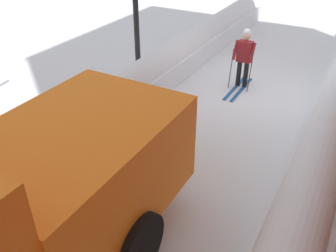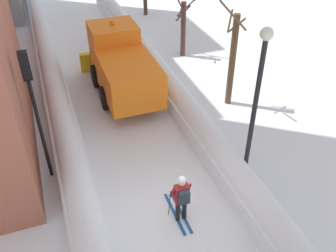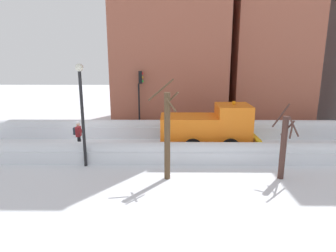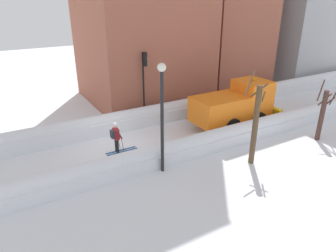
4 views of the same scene
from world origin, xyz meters
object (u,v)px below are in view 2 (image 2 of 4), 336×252
object	(u,v)px
bare_tree_mid	(183,27)
skier	(182,197)
plow_truck	(122,65)
bare_tree_near	(232,59)
street_lamp	(258,90)
traffic_light_pole	(32,95)

from	to	relation	value
bare_tree_mid	skier	bearing A→B (deg)	-112.10
plow_truck	bare_tree_mid	distance (m)	5.15
plow_truck	bare_tree_near	size ratio (longest dim) A/B	1.26
plow_truck	street_lamp	size ratio (longest dim) A/B	1.11
skier	traffic_light_pole	size ratio (longest dim) A/B	0.39
street_lamp	bare_tree_mid	bearing A→B (deg)	81.05
traffic_light_pole	bare_tree_near	size ratio (longest dim) A/B	0.99
bare_tree_near	skier	bearing A→B (deg)	-129.01
street_lamp	bare_tree_mid	xyz separation A→B (m)	(1.56, 9.91, -1.74)
skier	street_lamp	bearing A→B (deg)	22.75
plow_truck	traffic_light_pole	xyz separation A→B (m)	(-3.90, -4.65, 1.80)
skier	bare_tree_near	xyz separation A→B (m)	(4.58, 5.65, 1.21)
traffic_light_pole	street_lamp	size ratio (longest dim) A/B	0.87
plow_truck	bare_tree_near	xyz separation A→B (m)	(4.28, -2.58, 0.73)
skier	street_lamp	size ratio (longest dim) A/B	0.33
bare_tree_near	bare_tree_mid	bearing A→B (deg)	90.50
street_lamp	bare_tree_near	xyz separation A→B (m)	(1.61, 4.41, -1.20)
plow_truck	bare_tree_mid	bearing A→B (deg)	34.66
plow_truck	street_lamp	world-z (taller)	street_lamp
traffic_light_pole	street_lamp	xyz separation A→B (m)	(6.57, -2.33, 0.14)
plow_truck	traffic_light_pole	world-z (taller)	traffic_light_pole
plow_truck	bare_tree_mid	world-z (taller)	bare_tree_mid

